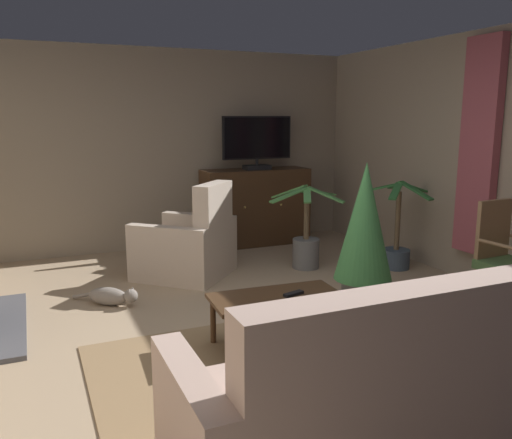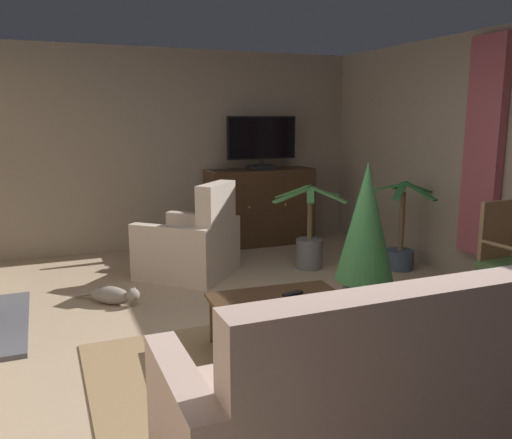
{
  "view_description": "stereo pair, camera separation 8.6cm",
  "coord_description": "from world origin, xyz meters",
  "px_view_note": "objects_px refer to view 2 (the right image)",
  "views": [
    {
      "loc": [
        -1.62,
        -3.34,
        1.73
      ],
      "look_at": [
        0.01,
        0.42,
        0.93
      ],
      "focal_mm": 37.02,
      "sensor_mm": 36.0,
      "label": 1
    },
    {
      "loc": [
        -1.54,
        -3.37,
        1.73
      ],
      "look_at": [
        0.01,
        0.42,
        0.93
      ],
      "focal_mm": 37.02,
      "sensor_mm": 36.0,
      "label": 2
    }
  ],
  "objects_px": {
    "potted_plant_small_fern_corner": "(365,233)",
    "television": "(262,141)",
    "armchair_in_far_corner": "(192,247)",
    "potted_plant_tall_palm_by_window": "(309,245)",
    "tv_cabinet": "(260,208)",
    "sofa_floral": "(379,400)",
    "tv_remote": "(293,294)",
    "potted_plant_on_hearth_side": "(400,248)",
    "side_chair_beside_plant": "(509,258)",
    "cat": "(113,295)",
    "coffee_table": "(276,302)"
  },
  "relations": [
    {
      "from": "television",
      "to": "sofa_floral",
      "type": "bearing_deg",
      "value": -105.65
    },
    {
      "from": "coffee_table",
      "to": "potted_plant_small_fern_corner",
      "type": "relative_size",
      "value": 0.75
    },
    {
      "from": "potted_plant_tall_palm_by_window",
      "to": "armchair_in_far_corner",
      "type": "bearing_deg",
      "value": 169.97
    },
    {
      "from": "armchair_in_far_corner",
      "to": "side_chair_beside_plant",
      "type": "xyz_separation_m",
      "value": [
        2.22,
        -2.22,
        0.2
      ]
    },
    {
      "from": "tv_cabinet",
      "to": "potted_plant_tall_palm_by_window",
      "type": "xyz_separation_m",
      "value": [
        0.06,
        -1.32,
        -0.23
      ]
    },
    {
      "from": "tv_cabinet",
      "to": "cat",
      "type": "height_order",
      "value": "tv_cabinet"
    },
    {
      "from": "television",
      "to": "cat",
      "type": "xyz_separation_m",
      "value": [
        -2.2,
        -1.65,
        -1.32
      ]
    },
    {
      "from": "potted_plant_small_fern_corner",
      "to": "side_chair_beside_plant",
      "type": "bearing_deg",
      "value": -22.02
    },
    {
      "from": "potted_plant_tall_palm_by_window",
      "to": "potted_plant_on_hearth_side",
      "type": "distance_m",
      "value": 1.05
    },
    {
      "from": "tv_cabinet",
      "to": "cat",
      "type": "relative_size",
      "value": 2.63
    },
    {
      "from": "coffee_table",
      "to": "potted_plant_tall_palm_by_window",
      "type": "bearing_deg",
      "value": 55.35
    },
    {
      "from": "television",
      "to": "potted_plant_on_hearth_side",
      "type": "bearing_deg",
      "value": -59.29
    },
    {
      "from": "side_chair_beside_plant",
      "to": "potted_plant_small_fern_corner",
      "type": "height_order",
      "value": "potted_plant_small_fern_corner"
    },
    {
      "from": "sofa_floral",
      "to": "potted_plant_on_hearth_side",
      "type": "xyz_separation_m",
      "value": [
        2.27,
        2.8,
        -0.09
      ]
    },
    {
      "from": "armchair_in_far_corner",
      "to": "side_chair_beside_plant",
      "type": "distance_m",
      "value": 3.15
    },
    {
      "from": "television",
      "to": "potted_plant_tall_palm_by_window",
      "type": "xyz_separation_m",
      "value": [
        0.06,
        -1.27,
        -1.14
      ]
    },
    {
      "from": "side_chair_beside_plant",
      "to": "potted_plant_small_fern_corner",
      "type": "relative_size",
      "value": 0.74
    },
    {
      "from": "potted_plant_tall_palm_by_window",
      "to": "side_chair_beside_plant",
      "type": "bearing_deg",
      "value": -65.79
    },
    {
      "from": "potted_plant_small_fern_corner",
      "to": "sofa_floral",
      "type": "bearing_deg",
      "value": -121.46
    },
    {
      "from": "tv_remote",
      "to": "potted_plant_on_hearth_side",
      "type": "distance_m",
      "value": 2.49
    },
    {
      "from": "television",
      "to": "potted_plant_small_fern_corner",
      "type": "distance_m",
      "value": 2.86
    },
    {
      "from": "side_chair_beside_plant",
      "to": "potted_plant_on_hearth_side",
      "type": "xyz_separation_m",
      "value": [
        0.06,
        1.55,
        -0.28
      ]
    },
    {
      "from": "coffee_table",
      "to": "armchair_in_far_corner",
      "type": "relative_size",
      "value": 0.81
    },
    {
      "from": "potted_plant_tall_palm_by_window",
      "to": "potted_plant_on_hearth_side",
      "type": "height_order",
      "value": "potted_plant_on_hearth_side"
    },
    {
      "from": "sofa_floral",
      "to": "potted_plant_small_fern_corner",
      "type": "distance_m",
      "value": 2.07
    },
    {
      "from": "tv_remote",
      "to": "sofa_floral",
      "type": "xyz_separation_m",
      "value": [
        -0.21,
        -1.42,
        -0.07
      ]
    },
    {
      "from": "armchair_in_far_corner",
      "to": "cat",
      "type": "distance_m",
      "value": 1.14
    },
    {
      "from": "potted_plant_tall_palm_by_window",
      "to": "potted_plant_small_fern_corner",
      "type": "distance_m",
      "value": 1.61
    },
    {
      "from": "armchair_in_far_corner",
      "to": "side_chair_beside_plant",
      "type": "height_order",
      "value": "armchair_in_far_corner"
    },
    {
      "from": "sofa_floral",
      "to": "armchair_in_far_corner",
      "type": "relative_size",
      "value": 1.68
    },
    {
      "from": "sofa_floral",
      "to": "potted_plant_tall_palm_by_window",
      "type": "relative_size",
      "value": 2.19
    },
    {
      "from": "tv_remote",
      "to": "cat",
      "type": "xyz_separation_m",
      "value": [
        -1.15,
        1.45,
        -0.32
      ]
    },
    {
      "from": "tv_cabinet",
      "to": "potted_plant_small_fern_corner",
      "type": "relative_size",
      "value": 1.07
    },
    {
      "from": "sofa_floral",
      "to": "cat",
      "type": "height_order",
      "value": "sofa_floral"
    },
    {
      "from": "armchair_in_far_corner",
      "to": "side_chair_beside_plant",
      "type": "relative_size",
      "value": 1.25
    },
    {
      "from": "potted_plant_small_fern_corner",
      "to": "television",
      "type": "bearing_deg",
      "value": 85.77
    },
    {
      "from": "tv_remote",
      "to": "television",
      "type": "bearing_deg",
      "value": -124.26
    },
    {
      "from": "tv_cabinet",
      "to": "coffee_table",
      "type": "xyz_separation_m",
      "value": [
        -1.17,
        -3.11,
        -0.14
      ]
    },
    {
      "from": "side_chair_beside_plant",
      "to": "tv_cabinet",
      "type": "bearing_deg",
      "value": 106.14
    },
    {
      "from": "tv_remote",
      "to": "coffee_table",
      "type": "bearing_deg",
      "value": -33.22
    },
    {
      "from": "sofa_floral",
      "to": "side_chair_beside_plant",
      "type": "bearing_deg",
      "value": 29.53
    },
    {
      "from": "tv_remote",
      "to": "potted_plant_tall_palm_by_window",
      "type": "bearing_deg",
      "value": -136.87
    },
    {
      "from": "armchair_in_far_corner",
      "to": "potted_plant_on_hearth_side",
      "type": "bearing_deg",
      "value": -16.46
    },
    {
      "from": "tv_cabinet",
      "to": "armchair_in_far_corner",
      "type": "distance_m",
      "value": 1.68
    },
    {
      "from": "television",
      "to": "side_chair_beside_plant",
      "type": "bearing_deg",
      "value": -73.61
    },
    {
      "from": "cat",
      "to": "tv_remote",
      "type": "bearing_deg",
      "value": -51.4
    },
    {
      "from": "tv_cabinet",
      "to": "potted_plant_tall_palm_by_window",
      "type": "height_order",
      "value": "tv_cabinet"
    },
    {
      "from": "potted_plant_tall_palm_by_window",
      "to": "tv_remote",
      "type": "bearing_deg",
      "value": -121.32
    },
    {
      "from": "armchair_in_far_corner",
      "to": "potted_plant_tall_palm_by_window",
      "type": "height_order",
      "value": "armchair_in_far_corner"
    },
    {
      "from": "coffee_table",
      "to": "potted_plant_tall_palm_by_window",
      "type": "relative_size",
      "value": 1.06
    }
  ]
}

